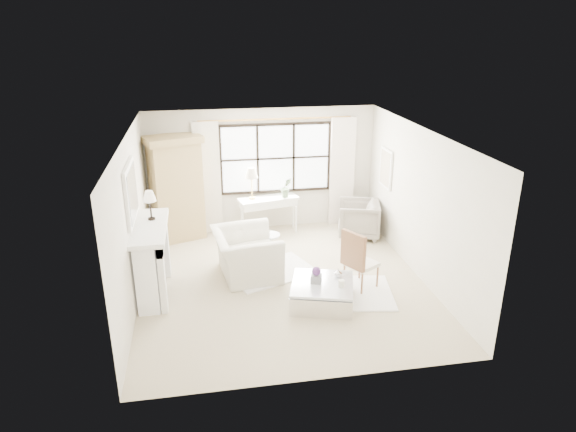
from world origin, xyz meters
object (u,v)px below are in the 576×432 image
armoire (176,188)px  console_table (269,215)px  coffee_table (322,293)px  club_armchair (246,254)px

armoire → console_table: (1.95, 0.00, -0.74)m
coffee_table → club_armchair: bearing=148.6°
console_table → coffee_table: bearing=-94.4°
console_table → club_armchair: 2.12m
armoire → club_armchair: armoire is taller
club_armchair → coffee_table: club_armchair is taller
console_table → club_armchair: bearing=-121.2°
armoire → coffee_table: bearing=-73.8°
club_armchair → coffee_table: bearing=-144.5°
club_armchair → armoire: bearing=25.3°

